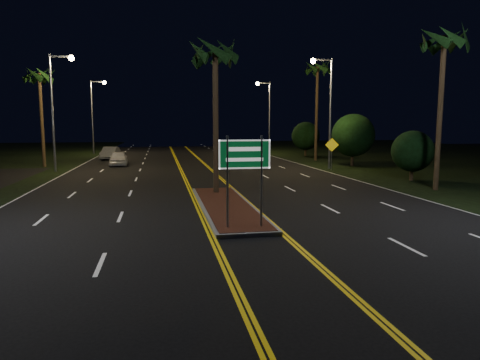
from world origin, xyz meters
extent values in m
plane|color=black|center=(0.00, 0.00, 0.00)|extent=(120.00, 120.00, 0.00)
cube|color=gray|center=(0.00, 7.00, 0.07)|extent=(2.25, 10.25, 0.15)
cube|color=#592819|center=(0.00, 7.00, 0.16)|extent=(2.00, 10.00, 0.02)
cylinder|color=gray|center=(-0.60, 2.80, 1.75)|extent=(0.08, 0.08, 3.20)
cylinder|color=gray|center=(0.60, 2.80, 1.75)|extent=(0.08, 0.08, 3.20)
cube|color=#07471E|center=(0.00, 2.80, 2.70)|extent=(1.80, 0.04, 1.00)
cube|color=white|center=(0.00, 2.77, 2.70)|extent=(1.80, 0.01, 1.00)
cylinder|color=gray|center=(-11.00, 24.00, 4.50)|extent=(0.18, 0.18, 9.00)
cube|color=gray|center=(-10.20, 24.00, 8.85)|extent=(1.60, 0.12, 0.12)
sphere|color=#FECF72|center=(-9.40, 24.00, 8.75)|extent=(0.44, 0.44, 0.44)
cylinder|color=gray|center=(-11.00, 44.00, 4.50)|extent=(0.18, 0.18, 9.00)
cube|color=gray|center=(-10.20, 44.00, 8.85)|extent=(1.60, 0.12, 0.12)
sphere|color=#FECF72|center=(-9.40, 44.00, 8.75)|extent=(0.44, 0.44, 0.44)
cylinder|color=gray|center=(11.00, 22.00, 4.50)|extent=(0.18, 0.18, 9.00)
cube|color=gray|center=(10.20, 22.00, 8.85)|extent=(1.60, 0.12, 0.12)
sphere|color=#FECF72|center=(9.40, 22.00, 8.75)|extent=(0.44, 0.44, 0.44)
cylinder|color=gray|center=(11.00, 42.00, 4.50)|extent=(0.18, 0.18, 9.00)
cube|color=gray|center=(10.20, 42.00, 8.85)|extent=(1.60, 0.12, 0.12)
sphere|color=#FECF72|center=(9.40, 42.00, 8.75)|extent=(0.44, 0.44, 0.44)
cylinder|color=#382819|center=(0.00, 10.50, 3.75)|extent=(0.28, 0.28, 7.50)
cylinder|color=#382819|center=(-12.80, 28.00, 4.00)|extent=(0.28, 0.28, 8.00)
cylinder|color=#382819|center=(12.50, 10.00, 4.25)|extent=(0.28, 0.28, 8.50)
cylinder|color=#382819|center=(12.80, 30.00, 4.75)|extent=(0.28, 0.28, 9.50)
cylinder|color=#382819|center=(13.50, 14.00, 0.45)|extent=(0.24, 0.24, 0.90)
sphere|color=black|center=(13.50, 14.00, 1.95)|extent=(2.70, 2.70, 2.70)
cylinder|color=#382819|center=(14.00, 24.00, 0.63)|extent=(0.24, 0.24, 1.26)
sphere|color=black|center=(14.00, 24.00, 2.73)|extent=(3.78, 3.78, 3.78)
cylinder|color=#382819|center=(13.80, 36.00, 0.54)|extent=(0.24, 0.24, 1.08)
sphere|color=black|center=(13.80, 36.00, 2.34)|extent=(3.24, 3.24, 3.24)
imported|color=white|center=(-6.59, 28.34, 0.76)|extent=(2.18, 4.65, 1.52)
imported|color=#A9AEB3|center=(-8.07, 35.47, 0.77)|extent=(2.48, 4.79, 1.53)
cylinder|color=gray|center=(10.80, 21.05, 1.13)|extent=(0.07, 0.07, 2.25)
cube|color=yellow|center=(10.80, 21.03, 2.05)|extent=(1.07, 0.27, 1.09)
camera|label=1|loc=(-2.84, -11.56, 3.74)|focal=32.00mm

